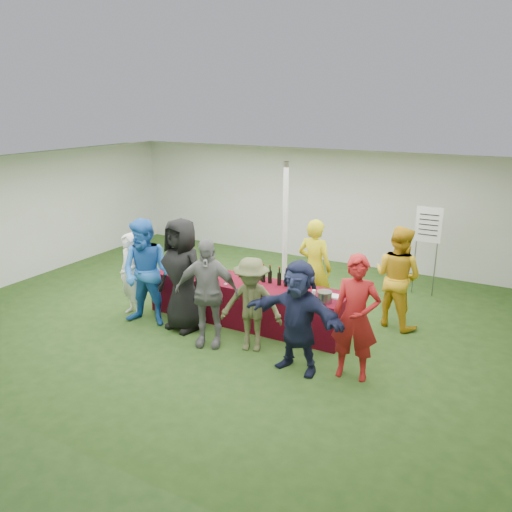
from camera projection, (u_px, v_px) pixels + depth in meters
The scene contains 18 objects.
ground at pixel (231, 316), 9.12m from camera, with size 60.00×60.00×0.00m, color #284719.
tent at pixel (285, 233), 9.50m from camera, with size 10.00×10.00×10.00m.
serving_table at pixel (246, 302), 8.77m from camera, with size 3.60×0.80×0.75m, color #600918.
wine_bottles at pixel (282, 279), 8.46m from camera, with size 0.79×0.11×0.32m.
wine_glasses at pixel (217, 276), 8.61m from camera, with size 2.81×0.13×0.16m.
water_bottle at pixel (254, 276), 8.64m from camera, with size 0.07×0.07×0.23m.
bar_towel at pixel (335, 297), 7.96m from camera, with size 0.25×0.18×0.03m, color white.
dump_bucket at pixel (324, 297), 7.75m from camera, with size 0.24×0.24×0.18m, color slate.
wine_list_sign at pixel (428, 231), 9.75m from camera, with size 0.50×0.03×1.80m.
staff_pourer at pixel (314, 268), 8.93m from camera, with size 0.65×0.43×1.79m, color gold.
staff_back at pixel (397, 277), 8.49m from camera, with size 0.86×0.67×1.78m, color gold.
customer_0 at pixel (130, 275), 8.94m from camera, with size 0.56×0.37×1.53m, color white.
customer_1 at pixel (147, 273), 8.53m from camera, with size 0.91×0.71×1.88m, color blue.
customer_2 at pixel (182, 275), 8.35m from camera, with size 0.95×0.62×1.94m, color black.
customer_3 at pixel (207, 293), 7.81m from camera, with size 1.03×0.43×1.76m, color slate.
customer_4 at pixel (251, 305), 7.67m from camera, with size 0.97×0.56×1.51m, color #4E522F.
customer_5 at pixel (298, 317), 7.05m from camera, with size 1.55×0.49×1.67m, color #1A1F3E.
customer_6 at pixel (356, 318), 6.84m from camera, with size 0.66×0.43×1.80m, color maroon.
Camera 1 is at (4.40, -7.16, 3.74)m, focal length 35.00 mm.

